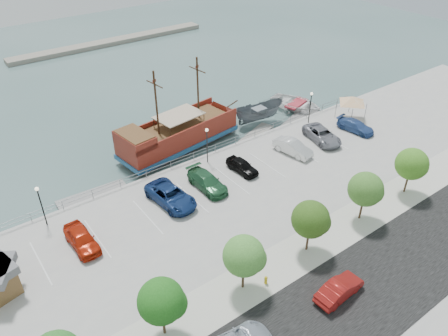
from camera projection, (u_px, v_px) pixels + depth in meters
ground at (243, 197)px, 45.40m from camera, size 160.00×160.00×0.00m
street at (370, 288)px, 34.12m from camera, size 100.00×8.00×0.04m
sidewalk at (314, 244)px, 38.14m from camera, size 100.00×4.00×0.05m
seawall_railing at (201, 153)px, 49.78m from camera, size 50.00×0.06×1.00m
far_shore at (111, 42)px, 86.96m from camera, size 40.00×3.00×0.80m
pirate_ship at (187, 131)px, 53.38m from camera, size 17.93×7.07×11.18m
patrol_boat at (259, 114)px, 58.35m from camera, size 7.28×3.92×2.67m
speedboat at (296, 105)px, 61.86m from camera, size 7.41×8.87×1.58m
dock_west at (93, 196)px, 45.24m from camera, size 7.31×2.38×0.41m
dock_mid at (256, 135)px, 56.10m from camera, size 6.43×3.80×0.35m
dock_east at (299, 118)px, 59.91m from camera, size 7.56×4.58×0.42m
canopy_tent at (353, 96)px, 56.37m from camera, size 4.45×4.45×3.62m
street_sedan at (339, 289)px, 33.09m from camera, size 4.48×1.81×1.45m
fire_hydrant at (266, 280)px, 34.26m from camera, size 0.27×0.27×0.77m
lamp_post_left at (40, 199)px, 38.71m from camera, size 0.36×0.36×4.28m
lamp_post_mid at (207, 139)px, 47.57m from camera, size 0.36×0.36×4.28m
lamp_post_right at (311, 102)px, 55.45m from camera, size 0.36×0.36×4.28m
tree_b at (164, 302)px, 28.95m from camera, size 3.30×3.20×5.00m
tree_c at (246, 256)px, 32.40m from camera, size 3.30×3.20×5.00m
tree_d at (312, 220)px, 35.84m from camera, size 3.30×3.20×5.00m
tree_e at (367, 190)px, 39.29m from camera, size 3.30×3.20×5.00m
tree_f at (413, 165)px, 42.74m from camera, size 3.30×3.20×5.00m
parked_car_a at (82, 239)px, 37.57m from camera, size 2.06×4.83×1.63m
parked_car_c at (171, 196)px, 42.60m from camera, size 3.38×6.26×1.67m
parked_car_d at (207, 182)px, 44.69m from camera, size 2.27×5.39×1.55m
parked_car_e at (242, 166)px, 47.25m from camera, size 1.94×4.22×1.40m
parked_car_f at (293, 147)px, 50.31m from camera, size 2.46×5.05×1.60m
parked_car_g at (322, 135)px, 52.76m from camera, size 3.70×6.03×1.56m
parked_car_h at (356, 126)px, 54.84m from camera, size 2.67×5.07×1.40m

